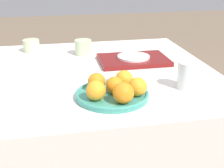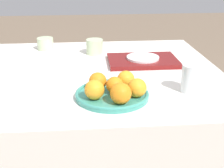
% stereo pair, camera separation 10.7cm
% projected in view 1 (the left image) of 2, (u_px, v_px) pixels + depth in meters
% --- Properties ---
extents(table, '(1.30, 0.99, 0.76)m').
position_uv_depth(table, '(68.00, 150.00, 1.46)').
color(table, silver).
rests_on(table, ground_plane).
extents(fruit_platter, '(0.26, 0.26, 0.02)m').
position_uv_depth(fruit_platter, '(112.00, 94.00, 1.08)').
color(fruit_platter, teal).
rests_on(fruit_platter, table).
extents(orange_0, '(0.07, 0.07, 0.07)m').
position_uv_depth(orange_0, '(96.00, 90.00, 1.02)').
color(orange_0, orange).
rests_on(orange_0, fruit_platter).
extents(orange_1, '(0.06, 0.06, 0.06)m').
position_uv_depth(orange_1, '(115.00, 85.00, 1.07)').
color(orange_1, orange).
rests_on(orange_1, fruit_platter).
extents(orange_2, '(0.06, 0.06, 0.06)m').
position_uv_depth(orange_2, '(97.00, 82.00, 1.10)').
color(orange_2, orange).
rests_on(orange_2, fruit_platter).
extents(orange_3, '(0.07, 0.07, 0.07)m').
position_uv_depth(orange_3, '(123.00, 93.00, 1.00)').
color(orange_3, orange).
rests_on(orange_3, fruit_platter).
extents(orange_4, '(0.06, 0.06, 0.06)m').
position_uv_depth(orange_4, '(124.00, 79.00, 1.12)').
color(orange_4, orange).
rests_on(orange_4, fruit_platter).
extents(orange_5, '(0.06, 0.06, 0.06)m').
position_uv_depth(orange_5, '(138.00, 87.00, 1.05)').
color(orange_5, orange).
rests_on(orange_5, fruit_platter).
extents(water_glass, '(0.07, 0.07, 0.10)m').
position_uv_depth(water_glass, '(187.00, 75.00, 1.14)').
color(water_glass, silver).
rests_on(water_glass, table).
extents(serving_tray, '(0.32, 0.21, 0.02)m').
position_uv_depth(serving_tray, '(133.00, 60.00, 1.45)').
color(serving_tray, maroon).
rests_on(serving_tray, table).
extents(side_plate, '(0.15, 0.15, 0.01)m').
position_uv_depth(side_plate, '(133.00, 57.00, 1.45)').
color(side_plate, white).
rests_on(side_plate, serving_tray).
extents(cup_1, '(0.08, 0.08, 0.07)m').
position_uv_depth(cup_1, '(83.00, 47.00, 1.55)').
color(cup_1, '#B7CC9E').
rests_on(cup_1, table).
extents(cup_2, '(0.08, 0.08, 0.06)m').
position_uv_depth(cup_2, '(31.00, 46.00, 1.60)').
color(cup_2, '#B7CC9E').
rests_on(cup_2, table).
extents(napkin, '(0.15, 0.10, 0.01)m').
position_uv_depth(napkin, '(2.00, 107.00, 1.00)').
color(napkin, silver).
rests_on(napkin, table).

